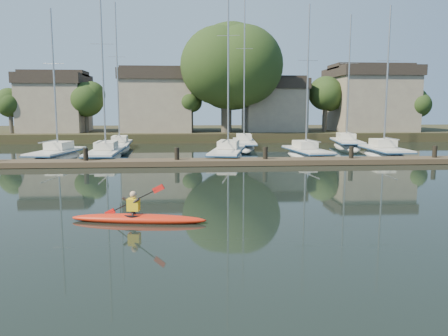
{
  "coord_description": "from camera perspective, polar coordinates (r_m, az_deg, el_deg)",
  "views": [
    {
      "loc": [
        -1.99,
        -15.26,
        3.86
      ],
      "look_at": [
        -0.58,
        3.81,
        1.2
      ],
      "focal_mm": 35.0,
      "sensor_mm": 36.0,
      "label": 1
    }
  ],
  "objects": [
    {
      "name": "sailboat_3",
      "position": [
        35.27,
        10.73,
        1.18
      ],
      "size": [
        2.91,
        8.23,
        13.0
      ],
      "rotation": [
        0.0,
        0.0,
        0.1
      ],
      "color": "silver",
      "rests_on": "ground"
    },
    {
      "name": "kayak",
      "position": [
        15.16,
        -11.23,
        -6.28
      ],
      "size": [
        4.71,
        1.38,
        1.49
      ],
      "rotation": [
        0.0,
        0.0,
        -0.16
      ],
      "color": "red",
      "rests_on": "ground"
    },
    {
      "name": "sailboat_4",
      "position": [
        37.34,
        20.19,
        1.17
      ],
      "size": [
        2.65,
        7.81,
        13.11
      ],
      "rotation": [
        0.0,
        0.0,
        -0.04
      ],
      "color": "silver",
      "rests_on": "ground"
    },
    {
      "name": "sailboat_7",
      "position": [
        45.1,
        15.7,
        2.44
      ],
      "size": [
        3.66,
        9.02,
        14.13
      ],
      "rotation": [
        0.0,
        0.0,
        -0.16
      ],
      "color": "silver",
      "rests_on": "ground"
    },
    {
      "name": "sailboat_6",
      "position": [
        43.33,
        2.62,
        2.55
      ],
      "size": [
        2.94,
        10.37,
        16.28
      ],
      "rotation": [
        0.0,
        0.0,
        -0.08
      ],
      "color": "silver",
      "rests_on": "ground"
    },
    {
      "name": "shore",
      "position": [
        55.67,
        -0.52,
        7.27
      ],
      "size": [
        90.0,
        25.25,
        12.75
      ],
      "color": "#293018",
      "rests_on": "ground"
    },
    {
      "name": "sailboat_1",
      "position": [
        34.44,
        -15.2,
        0.87
      ],
      "size": [
        2.4,
        9.05,
        14.74
      ],
      "rotation": [
        0.0,
        0.0,
        0.02
      ],
      "color": "silver",
      "rests_on": "ground"
    },
    {
      "name": "dock",
      "position": [
        29.55,
        -0.34,
        0.81
      ],
      "size": [
        34.0,
        2.0,
        1.8
      ],
      "color": "#4B3C2B",
      "rests_on": "ground"
    },
    {
      "name": "sailboat_5",
      "position": [
        42.45,
        -13.48,
        2.24
      ],
      "size": [
        2.66,
        8.96,
        14.64
      ],
      "rotation": [
        0.0,
        0.0,
        0.07
      ],
      "color": "silver",
      "rests_on": "ground"
    },
    {
      "name": "sailboat_2",
      "position": [
        33.98,
        0.49,
        1.06
      ],
      "size": [
        4.06,
        9.86,
        15.91
      ],
      "rotation": [
        0.0,
        0.0,
        -0.19
      ],
      "color": "silver",
      "rests_on": "ground"
    },
    {
      "name": "ground",
      "position": [
        15.87,
        3.13,
        -6.17
      ],
      "size": [
        160.0,
        160.0,
        0.0
      ],
      "primitive_type": "plane",
      "color": "black",
      "rests_on": "ground"
    },
    {
      "name": "sailboat_0",
      "position": [
        35.59,
        -20.96,
        0.84
      ],
      "size": [
        3.36,
        8.07,
        12.41
      ],
      "rotation": [
        0.0,
        0.0,
        -0.15
      ],
      "color": "silver",
      "rests_on": "ground"
    }
  ]
}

